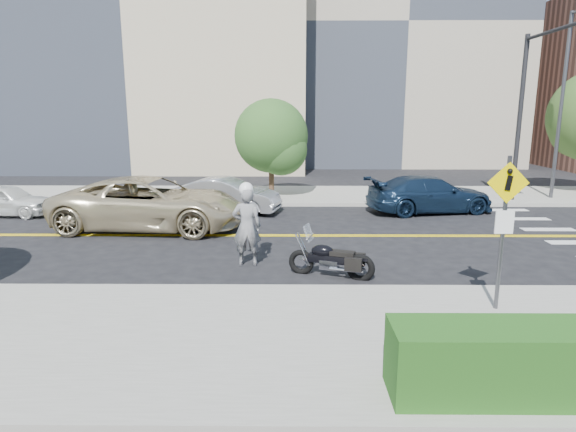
{
  "coord_description": "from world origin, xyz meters",
  "views": [
    {
      "loc": [
        0.17,
        -15.23,
        3.92
      ],
      "look_at": [
        0.07,
        -2.55,
        1.2
      ],
      "focal_mm": 30.0,
      "sensor_mm": 36.0,
      "label": 1
    }
  ],
  "objects_px": {
    "motorcyclist": "(247,224)",
    "parked_car_silver": "(227,195)",
    "pedestrian_sign": "(504,219)",
    "motorcycle": "(331,252)",
    "suv": "(151,203)",
    "parked_car_white": "(6,200)",
    "parked_car_blue": "(430,194)"
  },
  "relations": [
    {
      "from": "motorcyclist",
      "to": "parked_car_silver",
      "type": "relative_size",
      "value": 0.52
    },
    {
      "from": "motorcycle",
      "to": "suv",
      "type": "height_order",
      "value": "suv"
    },
    {
      "from": "pedestrian_sign",
      "to": "motorcycle",
      "type": "bearing_deg",
      "value": 143.08
    },
    {
      "from": "parked_car_white",
      "to": "motorcyclist",
      "type": "bearing_deg",
      "value": -117.6
    },
    {
      "from": "motorcyclist",
      "to": "motorcycle",
      "type": "height_order",
      "value": "motorcyclist"
    },
    {
      "from": "pedestrian_sign",
      "to": "parked_car_blue",
      "type": "height_order",
      "value": "pedestrian_sign"
    },
    {
      "from": "pedestrian_sign",
      "to": "parked_car_white",
      "type": "xyz_separation_m",
      "value": [
        -15.13,
        9.35,
        -1.35
      ]
    },
    {
      "from": "motorcyclist",
      "to": "parked_car_white",
      "type": "xyz_separation_m",
      "value": [
        -9.93,
        6.12,
        -0.48
      ]
    },
    {
      "from": "suv",
      "to": "parked_car_blue",
      "type": "xyz_separation_m",
      "value": [
        10.38,
        2.93,
        -0.17
      ]
    },
    {
      "from": "suv",
      "to": "motorcyclist",
      "type": "bearing_deg",
      "value": -133.37
    },
    {
      "from": "suv",
      "to": "motorcycle",
      "type": "bearing_deg",
      "value": -126.26
    },
    {
      "from": "suv",
      "to": "parked_car_white",
      "type": "bearing_deg",
      "value": 75.46
    },
    {
      "from": "motorcyclist",
      "to": "parked_car_white",
      "type": "bearing_deg",
      "value": -33.61
    },
    {
      "from": "parked_car_white",
      "to": "pedestrian_sign",
      "type": "bearing_deg",
      "value": -117.68
    },
    {
      "from": "motorcyclist",
      "to": "suv",
      "type": "distance_m",
      "value": 5.44
    },
    {
      "from": "pedestrian_sign",
      "to": "parked_car_silver",
      "type": "relative_size",
      "value": 0.71
    },
    {
      "from": "parked_car_blue",
      "to": "suv",
      "type": "bearing_deg",
      "value": 94.4
    },
    {
      "from": "pedestrian_sign",
      "to": "parked_car_silver",
      "type": "bearing_deg",
      "value": 123.44
    },
    {
      "from": "parked_car_white",
      "to": "parked_car_blue",
      "type": "distance_m",
      "value": 16.66
    },
    {
      "from": "pedestrian_sign",
      "to": "motorcycle",
      "type": "distance_m",
      "value": 4.06
    },
    {
      "from": "motorcyclist",
      "to": "parked_car_silver",
      "type": "height_order",
      "value": "motorcyclist"
    },
    {
      "from": "pedestrian_sign",
      "to": "motorcyclist",
      "type": "xyz_separation_m",
      "value": [
        -5.2,
        3.23,
        -0.87
      ]
    },
    {
      "from": "pedestrian_sign",
      "to": "motorcyclist",
      "type": "height_order",
      "value": "pedestrian_sign"
    },
    {
      "from": "motorcycle",
      "to": "suv",
      "type": "relative_size",
      "value": 0.32
    },
    {
      "from": "motorcycle",
      "to": "parked_car_silver",
      "type": "relative_size",
      "value": 0.49
    },
    {
      "from": "suv",
      "to": "parked_car_silver",
      "type": "relative_size",
      "value": 1.53
    },
    {
      "from": "suv",
      "to": "parked_car_silver",
      "type": "bearing_deg",
      "value": -34.73
    },
    {
      "from": "motorcycle",
      "to": "parked_car_white",
      "type": "bearing_deg",
      "value": 167.62
    },
    {
      "from": "motorcyclist",
      "to": "parked_car_silver",
      "type": "distance_m",
      "value": 6.96
    },
    {
      "from": "parked_car_silver",
      "to": "parked_car_white",
      "type": "bearing_deg",
      "value": 106.95
    },
    {
      "from": "pedestrian_sign",
      "to": "motorcyclist",
      "type": "distance_m",
      "value": 6.18
    },
    {
      "from": "suv",
      "to": "parked_car_white",
      "type": "height_order",
      "value": "suv"
    }
  ]
}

